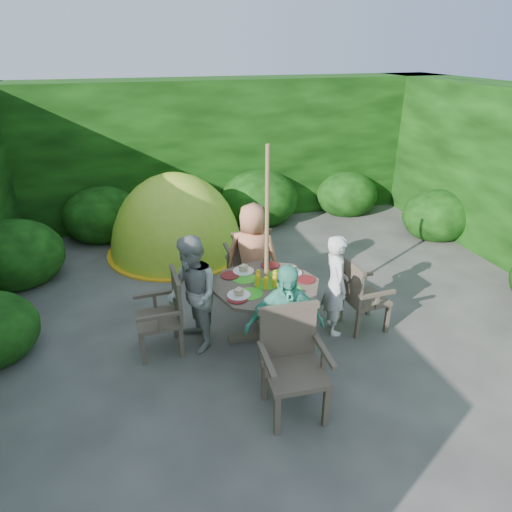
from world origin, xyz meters
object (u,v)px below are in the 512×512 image
object	(u,v)px
patio_table	(267,293)
child_back	(252,256)
child_right	(336,285)
garden_chair_back	(249,259)
child_left	(192,295)
child_front	(285,328)
garden_chair_front	(292,360)
dome_tent	(178,250)
parasol_pole	(267,250)
garden_chair_right	(360,294)
garden_chair_left	(165,313)

from	to	relation	value
patio_table	child_back	distance (m)	0.80
child_right	patio_table	bearing A→B (deg)	91.96
garden_chair_back	child_left	distance (m)	1.38
child_back	child_front	world-z (taller)	child_back
garden_chair_back	child_right	size ratio (longest dim) A/B	0.75
garden_chair_front	child_front	world-z (taller)	child_front
dome_tent	parasol_pole	bearing A→B (deg)	-92.75
garden_chair_front	child_left	world-z (taller)	child_left
garden_chair_back	child_back	bearing A→B (deg)	83.16
dome_tent	child_right	bearing A→B (deg)	-78.66
child_back	dome_tent	xyz separation A→B (m)	(-0.72, 1.89, -0.67)
child_back	patio_table	bearing A→B (deg)	109.81
garden_chair_front	child_front	size ratio (longest dim) A/B	0.73
garden_chair_right	dome_tent	bearing A→B (deg)	28.96
patio_table	parasol_pole	distance (m)	0.51
parasol_pole	garden_chair_front	distance (m)	1.24
child_left	child_right	bearing A→B (deg)	75.47
child_back	child_left	bearing A→B (deg)	64.52
garden_chair_left	dome_tent	bearing A→B (deg)	168.31
dome_tent	garden_chair_left	bearing A→B (deg)	-116.17
parasol_pole	garden_chair_front	world-z (taller)	parasol_pole
dome_tent	garden_chair_right	bearing A→B (deg)	-74.26
garden_chair_right	child_left	xyz separation A→B (m)	(-1.90, 0.17, 0.20)
child_right	child_back	size ratio (longest dim) A/B	0.89
patio_table	garden_chair_front	distance (m)	1.10
patio_table	child_left	size ratio (longest dim) A/B	1.00
parasol_pole	child_back	xyz separation A→B (m)	(0.07, 0.80, -0.43)
patio_table	garden_chair_front	bearing A→B (deg)	-95.27
patio_table	garden_chair_left	distance (m)	1.12
parasol_pole	child_right	distance (m)	0.94
child_back	dome_tent	world-z (taller)	child_back
child_left	dome_tent	world-z (taller)	child_left
garden_chair_right	child_front	distance (m)	1.38
child_front	child_back	bearing A→B (deg)	91.10
child_front	parasol_pole	bearing A→B (deg)	91.10
child_right	dome_tent	bearing A→B (deg)	34.63
garden_chair_left	child_left	distance (m)	0.36
child_front	patio_table	bearing A→B (deg)	90.81
child_left	dome_tent	xyz separation A→B (m)	(0.14, 2.62, -0.65)
parasol_pole	child_front	size ratio (longest dim) A/B	1.68
parasol_pole	child_front	world-z (taller)	parasol_pole
child_left	child_front	world-z (taller)	child_front
garden_chair_front	child_back	distance (m)	1.90
parasol_pole	garden_chair_left	size ratio (longest dim) A/B	2.55
child_right	child_front	xyz separation A→B (m)	(-0.87, -0.73, 0.06)
child_right	child_back	distance (m)	1.13
garden_chair_left	child_left	world-z (taller)	child_left
child_right	dome_tent	distance (m)	3.17
garden_chair_front	child_right	world-z (taller)	child_right
child_left	dome_tent	distance (m)	2.71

